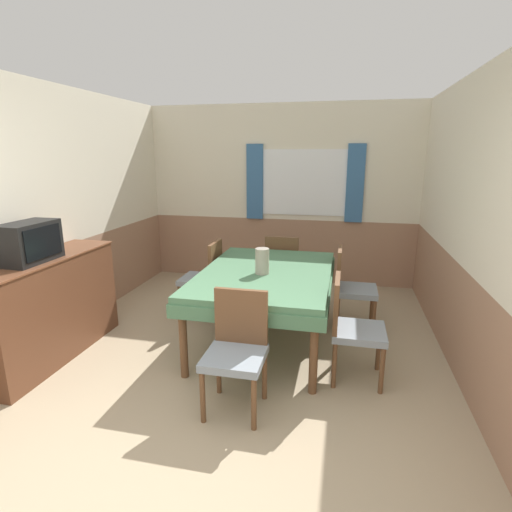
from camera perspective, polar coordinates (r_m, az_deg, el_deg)
ground_plane at (r=2.72m, az=-13.69°, el=-30.58°), size 16.00×16.00×0.00m
wall_back at (r=5.99m, az=3.64°, el=8.71°), size 4.35×0.10×2.60m
wall_left at (r=4.83m, az=-25.27°, el=5.84°), size 0.05×4.57×2.60m
wall_right at (r=3.97m, az=27.84°, el=3.95°), size 0.05×4.57×2.60m
dining_table at (r=4.04m, az=1.44°, el=-3.52°), size 1.31×1.87×0.76m
chair_right_far at (r=4.54m, az=13.33°, el=-4.08°), size 0.44×0.44×0.91m
chair_head_window at (r=5.16m, az=3.87°, el=-1.47°), size 0.44×0.44×0.91m
chair_head_near at (r=3.09m, az=-2.75°, el=-12.81°), size 0.44×0.44×0.91m
chair_right_near at (r=3.53m, az=13.44°, el=-9.56°), size 0.44×0.44×0.91m
chair_left_far at (r=4.81m, az=-7.25°, el=-2.75°), size 0.44×0.44×0.91m
sideboard at (r=4.27m, az=-27.52°, el=-6.53°), size 0.46×1.56×0.98m
tv at (r=3.99m, az=-29.64°, el=1.72°), size 0.29×0.51×0.35m
vase at (r=3.90m, az=0.89°, el=-0.73°), size 0.14×0.14×0.25m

